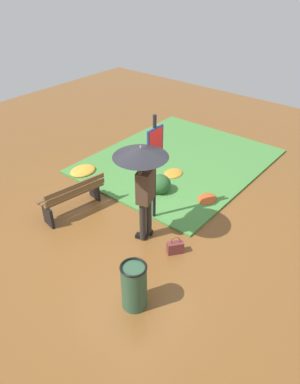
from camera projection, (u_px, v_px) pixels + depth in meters
The scene contains 11 objects.
ground_plane at pixel (136, 233), 7.31m from camera, with size 18.00×18.00×0.00m, color brown.
grass_verge at pixel (178, 161), 9.80m from camera, with size 4.80×4.00×0.05m.
person_with_umbrella at pixel (143, 170), 6.33m from camera, with size 0.96×0.96×2.04m.
info_sign_post at pixel (155, 157), 6.95m from camera, with size 0.44×0.07×2.30m.
handbag at pixel (175, 247), 6.78m from camera, with size 0.32×0.29×0.37m.
park_bench at pixel (73, 196), 7.72m from camera, with size 1.40×0.59×0.75m.
trash_bin at pixel (134, 286), 5.61m from camera, with size 0.42×0.42×0.83m.
shrub_cluster at pixel (159, 185), 8.43m from camera, with size 0.56×0.51×0.46m.
leaf_pile_near_person at pixel (173, 173), 9.17m from camera, with size 0.54×0.43×0.12m.
leaf_pile_by_bench at pixel (207, 199), 8.24m from camera, with size 0.50×0.40×0.11m.
leaf_pile_far_path at pixel (83, 171), 9.26m from camera, with size 0.69×0.56×0.15m.
Camera 1 is at (4.19, 3.80, 4.70)m, focal length 34.25 mm.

